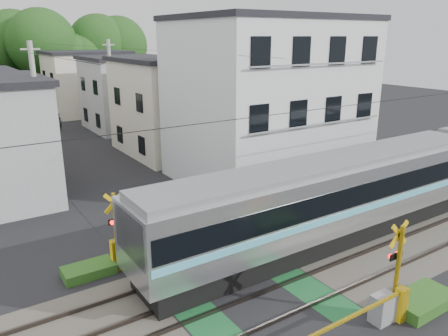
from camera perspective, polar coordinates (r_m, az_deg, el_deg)
ground at (r=15.22m, az=2.53°, el=-15.77°), size 120.00×120.00×0.00m
track_bed at (r=15.20m, az=2.53°, el=-15.66°), size 120.00×120.00×0.14m
crossing_signal_near at (r=14.30m, az=20.51°, el=-15.95°), size 4.74×0.65×3.09m
crossing_signal_far at (r=16.64m, az=-12.44°, el=-10.34°), size 4.74×0.65×3.09m
apartment_block at (r=25.78m, az=5.66°, el=8.86°), size 10.20×8.36×9.30m
houses_row at (r=37.42m, az=-21.24°, el=8.11°), size 22.07×31.35×6.80m
tree_hill at (r=59.08m, az=-26.53°, el=12.90°), size 40.00×13.21×11.50m
catenary at (r=17.68m, az=18.59°, el=1.18°), size 60.00×5.04×7.00m
utility_poles at (r=34.22m, az=-22.42°, el=8.68°), size 7.90×42.00×8.00m
pedestrian at (r=42.14m, az=-20.80°, el=5.64°), size 0.68×0.56×1.60m
weed_patches at (r=16.02m, az=7.97°, el=-13.36°), size 10.25×8.80×0.40m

